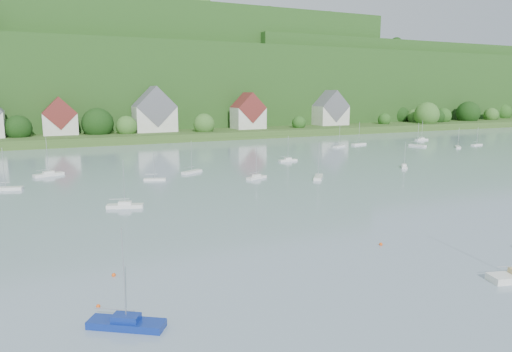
{
  "coord_description": "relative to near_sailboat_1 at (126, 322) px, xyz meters",
  "views": [
    {
      "loc": [
        -36.98,
        1.1,
        18.78
      ],
      "look_at": [
        -2.71,
        75.0,
        4.0
      ],
      "focal_mm": 32.71,
      "sensor_mm": 36.0,
      "label": 1
    }
  ],
  "objects": [
    {
      "name": "mooring_buoy_3",
      "position": [
        32.2,
        7.69,
        -0.45
      ],
      "size": [
        0.44,
        0.44,
        0.44
      ],
      "primitive_type": "sphere",
      "color": "#F55514",
      "rests_on": "ground"
    },
    {
      "name": "village_building_2",
      "position": [
        36.82,
        150.9,
        9.82
      ],
      "size": [
        16.0,
        11.44,
        18.0
      ],
      "color": "beige",
      "rests_on": "far_shore_strip"
    },
    {
      "name": "mooring_buoy_0",
      "position": [
        -1.66,
        4.73,
        -0.45
      ],
      "size": [
        0.38,
        0.38,
        0.38
      ],
      "primitive_type": "sphere",
      "color": "#F55514",
      "rests_on": "ground"
    },
    {
      "name": "mooring_buoy_5",
      "position": [
        0.63,
        11.47,
        -0.45
      ],
      "size": [
        0.43,
        0.43,
        0.43
      ],
      "primitive_type": "sphere",
      "color": "#F55514",
      "rests_on": "ground"
    },
    {
      "name": "village_building_4",
      "position": [
        121.82,
        152.9,
        9.14
      ],
      "size": [
        15.0,
        10.4,
        16.5
      ],
      "color": "beige",
      "rests_on": "far_shore_strip"
    },
    {
      "name": "forested_ridge",
      "position": [
        32.21,
        231.47,
        22.44
      ],
      "size": [
        620.0,
        181.22,
        69.89
      ],
      "color": "#143D13",
      "rests_on": "ground"
    },
    {
      "name": "far_sailboat_cluster",
      "position": [
        39.8,
        77.15,
        -0.07
      ],
      "size": [
        200.11,
        69.23,
        8.71
      ],
      "color": "white",
      "rests_on": "ground"
    },
    {
      "name": "village_building_3",
      "position": [
        76.82,
        148.9,
        8.98
      ],
      "size": [
        13.0,
        10.4,
        15.5
      ],
      "color": "beige",
      "rests_on": "far_shore_strip"
    },
    {
      "name": "village_building_1",
      "position": [
        1.82,
        151.9,
        8.31
      ],
      "size": [
        12.0,
        9.36,
        14.0
      ],
      "color": "beige",
      "rests_on": "far_shore_strip"
    },
    {
      "name": "near_sailboat_1",
      "position": [
        0.0,
        0.0,
        0.0
      ],
      "size": [
        6.16,
        4.88,
        8.41
      ],
      "rotation": [
        0.0,
        0.0,
        -0.58
      ],
      "color": "navy",
      "rests_on": "ground"
    },
    {
      "name": "far_shore_strip",
      "position": [
        31.82,
        162.9,
        1.05
      ],
      "size": [
        600.0,
        60.0,
        3.0
      ],
      "primitive_type": "cube",
      "color": "#35551F",
      "rests_on": "ground"
    }
  ]
}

